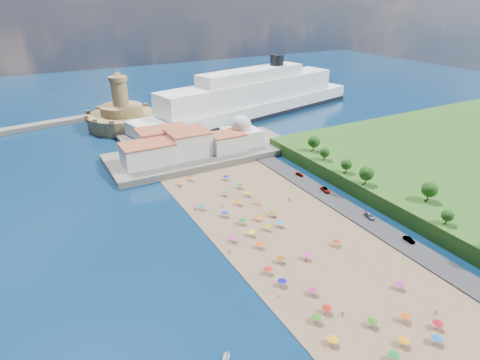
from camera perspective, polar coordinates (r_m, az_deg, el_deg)
ground at (r=133.45m, az=3.72°, el=-7.46°), size 700.00×700.00×0.00m
terrace at (r=194.98m, az=-5.29°, el=3.85°), size 90.00×36.00×3.00m
jetty at (r=219.80m, az=-14.32°, el=5.56°), size 18.00×70.00×2.40m
waterfront_buildings at (r=188.88m, az=-9.07°, el=5.00°), size 57.00×29.00×11.00m
domed_building at (r=199.08m, az=0.16°, el=6.70°), size 16.00×16.00×15.00m
fortress at (r=246.18m, az=-16.38°, el=8.73°), size 40.00×40.00×32.40m
cruise_ship at (r=258.73m, az=1.69°, el=11.40°), size 166.16×59.84×36.04m
beach_parasols at (r=123.79m, az=6.25°, el=-9.25°), size 32.40×118.60×2.20m
beachgoers at (r=129.68m, az=3.45°, el=-7.93°), size 35.89×98.37×1.84m
parked_cars at (r=154.23m, az=14.67°, el=-2.92°), size 3.05×61.31×1.43m
hillside_trees at (r=154.48m, az=20.64°, el=-0.16°), size 14.76×102.45×7.15m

